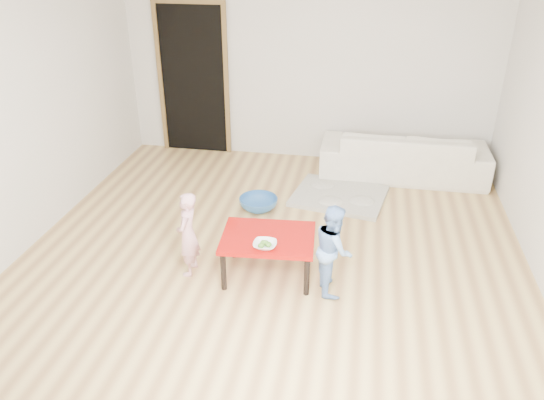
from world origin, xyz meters
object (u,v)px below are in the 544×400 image
(child_pink, at_px, (188,234))
(basin, at_px, (258,204))
(red_table, at_px, (268,255))
(sofa, at_px, (403,154))
(child_blue, at_px, (333,249))
(bowl, at_px, (265,245))

(child_pink, height_order, basin, child_pink)
(child_pink, bearing_deg, red_table, 96.47)
(sofa, xyz_separation_m, child_pink, (-2.06, -2.62, 0.11))
(sofa, xyz_separation_m, red_table, (-1.32, -2.54, -0.10))
(red_table, bearing_deg, child_blue, -10.16)
(red_table, distance_m, child_pink, 0.77)
(sofa, height_order, child_blue, child_blue)
(basin, bearing_deg, child_pink, -105.80)
(red_table, height_order, bowl, bowl)
(red_table, xyz_separation_m, child_blue, (0.61, -0.11, 0.21))
(child_pink, distance_m, basin, 1.46)
(red_table, bearing_deg, bowl, -87.45)
(red_table, xyz_separation_m, basin, (-0.35, 1.27, -0.14))
(red_table, relative_size, bowl, 4.09)
(child_blue, bearing_deg, bowl, 85.02)
(child_blue, distance_m, basin, 1.72)
(sofa, relative_size, basin, 4.73)
(bowl, bearing_deg, basin, 103.89)
(bowl, distance_m, child_blue, 0.61)
(bowl, height_order, child_blue, child_blue)
(sofa, relative_size, bowl, 10.22)
(bowl, bearing_deg, child_blue, 8.14)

